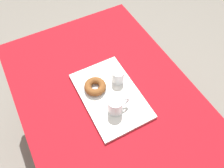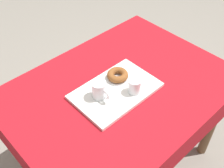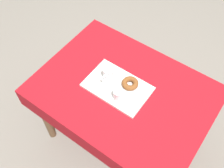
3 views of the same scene
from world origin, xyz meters
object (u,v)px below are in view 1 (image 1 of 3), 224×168
dining_table (105,101)px  tea_mug_left (116,106)px  sugar_donut_left (95,86)px  donut_plate_left (95,89)px  water_glass_near (118,77)px  serving_tray (110,95)px

dining_table → tea_mug_left: bearing=176.2°
tea_mug_left → sugar_donut_left: size_ratio=0.99×
dining_table → donut_plate_left: donut_plate_left is taller
tea_mug_left → donut_plate_left: (0.16, 0.03, -0.04)m
sugar_donut_left → tea_mug_left: bearing=-167.8°
dining_table → sugar_donut_left: sugar_donut_left is taller
tea_mug_left → water_glass_near: 0.18m
tea_mug_left → donut_plate_left: tea_mug_left is taller
tea_mug_left → sugar_donut_left: 0.17m
water_glass_near → sugar_donut_left: size_ratio=0.69×
serving_tray → donut_plate_left: donut_plate_left is taller
tea_mug_left → water_glass_near: bearing=-32.4°
water_glass_near → donut_plate_left: bearing=86.6°
donut_plate_left → sugar_donut_left: sugar_donut_left is taller
tea_mug_left → dining_table: bearing=-3.8°
serving_tray → water_glass_near: water_glass_near is taller
donut_plate_left → sugar_donut_left: size_ratio=1.05×
water_glass_near → donut_plate_left: 0.14m
serving_tray → sugar_donut_left: sugar_donut_left is taller
serving_tray → water_glass_near: (0.06, -0.08, 0.05)m
tea_mug_left → serving_tray: bearing=-12.1°
tea_mug_left → donut_plate_left: bearing=12.2°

